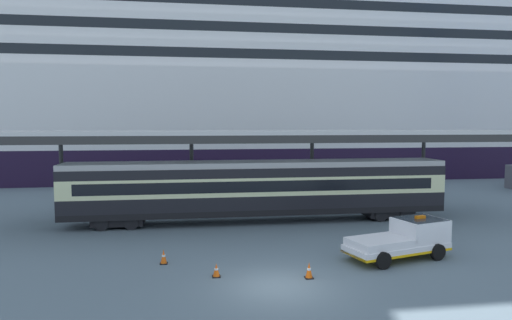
{
  "coord_description": "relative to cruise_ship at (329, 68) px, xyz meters",
  "views": [
    {
      "loc": [
        -3.42,
        -17.33,
        6.65
      ],
      "look_at": [
        0.3,
        8.35,
        4.5
      ],
      "focal_mm": 31.16,
      "sensor_mm": 36.0,
      "label": 1
    }
  ],
  "objects": [
    {
      "name": "cruise_ship",
      "position": [
        0.0,
        0.0,
        0.0
      ],
      "size": [
        130.49,
        29.78,
        42.8
      ],
      "color": "black",
      "rests_on": "ground"
    },
    {
      "name": "traffic_cone_far",
      "position": [
        -15.05,
        -45.17,
        -14.39
      ],
      "size": [
        0.36,
        0.36,
        0.7
      ],
      "color": "black",
      "rests_on": "ground"
    },
    {
      "name": "ground_plane",
      "position": [
        -16.55,
        -45.93,
        -14.73
      ],
      "size": [
        400.0,
        400.0,
        0.0
      ],
      "primitive_type": "plane",
      "color": "slate"
    },
    {
      "name": "traffic_cone_mid",
      "position": [
        -18.99,
        -44.43,
        -14.44
      ],
      "size": [
        0.36,
        0.36,
        0.6
      ],
      "color": "black",
      "rests_on": "ground"
    },
    {
      "name": "traffic_cone_near",
      "position": [
        -21.36,
        -42.28,
        -14.4
      ],
      "size": [
        0.36,
        0.36,
        0.69
      ],
      "color": "black",
      "rests_on": "ground"
    },
    {
      "name": "platform_canopy",
      "position": [
        -15.56,
        -33.6,
        -8.84
      ],
      "size": [
        35.53,
        5.34,
        6.15
      ],
      "color": "silver",
      "rests_on": "ground"
    },
    {
      "name": "service_truck",
      "position": [
        -9.55,
        -42.95,
        -13.74
      ],
      "size": [
        5.55,
        3.34,
        2.02
      ],
      "color": "white",
      "rests_on": "ground"
    },
    {
      "name": "train_carriage",
      "position": [
        -15.56,
        -34.02,
        -12.42
      ],
      "size": [
        25.29,
        2.81,
        4.11
      ],
      "color": "black",
      "rests_on": "ground"
    }
  ]
}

